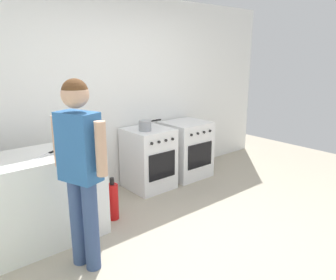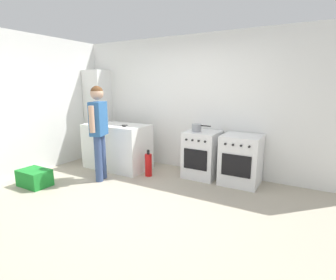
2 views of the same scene
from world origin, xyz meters
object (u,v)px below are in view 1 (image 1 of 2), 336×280
pot (145,126)px  person (80,160)px  knife_carving (46,154)px  oven_right (186,149)px  fire_extinguisher (113,201)px  oven_left (148,158)px  knife_paring (63,153)px

pot → person: person is taller
knife_carving → oven_right: bearing=11.1°
pot → fire_extinguisher: (-0.78, -0.42, -0.70)m
oven_right → person: person is taller
person → fire_extinguisher: 1.16m
pot → knife_carving: (-1.46, -0.38, -0.02)m
knife_carving → person: size_ratio=0.18×
oven_left → person: size_ratio=0.51×
person → fire_extinguisher: bearing=43.2°
knife_paring → knife_carving: bearing=152.7°
knife_carving → person: 0.63m
oven_left → person: person is taller
fire_extinguisher → pot: bearing=28.2°
fire_extinguisher → knife_carving: bearing=177.2°
oven_right → person: (-2.21, -1.07, 0.57)m
knife_paring → fire_extinguisher: (0.54, 0.04, -0.69)m
oven_right → knife_carving: size_ratio=2.82×
person → knife_paring: bearing=81.2°
knife_paring → fire_extinguisher: 0.88m
oven_left → knife_paring: 1.58m
knife_paring → person: (-0.08, -0.55, 0.09)m
knife_paring → knife_carving: size_ratio=0.68×
oven_right → person: size_ratio=0.51×
oven_right → pot: 0.95m
pot → fire_extinguisher: 1.13m
oven_left → oven_right: 0.72m
pot → fire_extinguisher: pot is taller
oven_left → knife_paring: bearing=-159.9°
oven_right → fire_extinguisher: 1.67m
person → fire_extinguisher: size_ratio=3.32×
pot → knife_carving: bearing=-165.3°
knife_paring → person: person is taller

